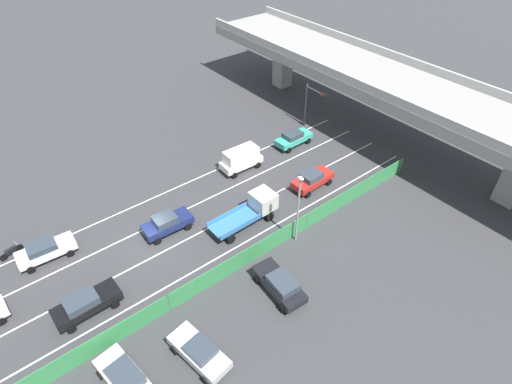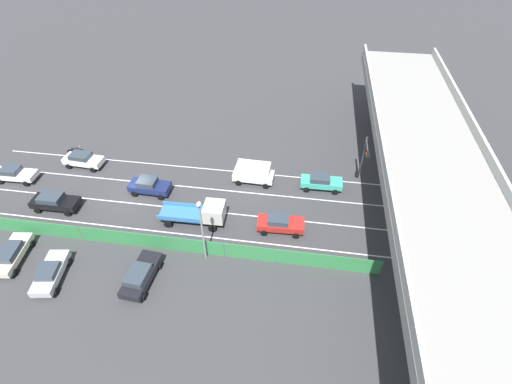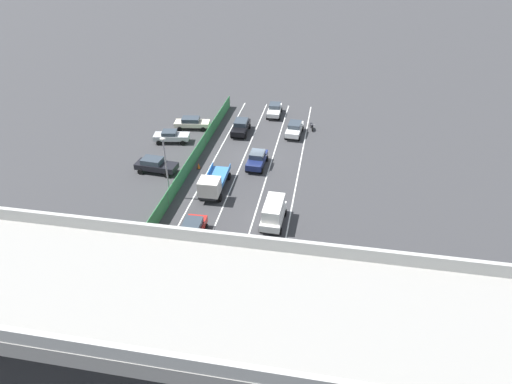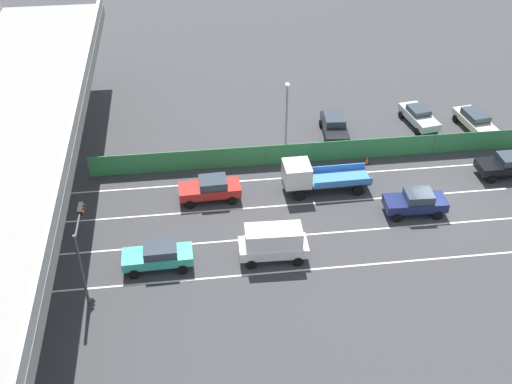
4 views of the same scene
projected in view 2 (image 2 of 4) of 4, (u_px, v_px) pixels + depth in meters
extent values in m
plane|color=#38383A|center=(138.00, 192.00, 40.22)|extent=(300.00, 300.00, 0.00)
cube|color=silver|center=(189.00, 167.00, 43.50)|extent=(0.14, 44.50, 0.01)
cube|color=silver|center=(181.00, 186.00, 41.00)|extent=(0.14, 44.50, 0.01)
cube|color=silver|center=(171.00, 207.00, 38.50)|extent=(0.14, 44.50, 0.01)
cube|color=silver|center=(160.00, 232.00, 36.00)|extent=(0.14, 44.50, 0.01)
cube|color=gray|center=(434.00, 169.00, 32.81)|extent=(50.20, 9.38, 1.12)
cube|color=#B2B2AD|center=(384.00, 155.00, 32.64)|extent=(50.20, 0.30, 0.90)
cube|color=#B2B2AD|center=(494.00, 164.00, 31.65)|extent=(50.20, 0.30, 0.90)
cube|color=gray|center=(399.00, 113.00, 47.03)|extent=(1.97, 1.97, 5.89)
cube|color=gray|center=(470.00, 373.00, 23.24)|extent=(1.97, 1.97, 5.89)
cube|color=#338447|center=(151.00, 241.00, 33.96)|extent=(0.06, 40.50, 1.73)
cylinder|color=#4C514C|center=(81.00, 233.00, 34.70)|extent=(0.10, 0.10, 1.73)
cylinder|color=#4C514C|center=(224.00, 250.00, 33.22)|extent=(0.10, 0.10, 1.73)
cylinder|color=#4C514C|center=(381.00, 268.00, 31.74)|extent=(0.10, 0.10, 1.73)
cube|color=navy|center=(150.00, 187.00, 39.67)|extent=(1.94, 4.36, 0.68)
cube|color=#333D47|center=(147.00, 182.00, 39.27)|extent=(1.64, 1.94, 0.59)
cylinder|color=black|center=(167.00, 186.00, 40.46)|extent=(0.24, 0.65, 0.64)
cylinder|color=black|center=(161.00, 197.00, 39.15)|extent=(0.24, 0.65, 0.64)
cylinder|color=black|center=(141.00, 183.00, 40.86)|extent=(0.24, 0.65, 0.64)
cylinder|color=black|center=(134.00, 194.00, 39.55)|extent=(0.24, 0.65, 0.64)
cube|color=red|center=(281.00, 224.00, 35.64)|extent=(1.93, 4.47, 0.67)
cube|color=#333D47|center=(278.00, 219.00, 35.25)|extent=(1.63, 2.01, 0.57)
cylinder|color=black|center=(297.00, 222.00, 36.51)|extent=(0.24, 0.65, 0.64)
cylinder|color=black|center=(296.00, 236.00, 35.18)|extent=(0.24, 0.65, 0.64)
cylinder|color=black|center=(266.00, 219.00, 36.76)|extent=(0.24, 0.65, 0.64)
cylinder|color=black|center=(264.00, 233.00, 35.44)|extent=(0.24, 0.65, 0.64)
cube|color=silver|center=(253.00, 176.00, 41.04)|extent=(1.97, 4.44, 0.69)
cube|color=silver|center=(253.00, 169.00, 40.42)|extent=(1.72, 3.64, 1.18)
cylinder|color=black|center=(268.00, 176.00, 41.85)|extent=(0.24, 0.65, 0.64)
cylinder|color=black|center=(266.00, 186.00, 40.50)|extent=(0.24, 0.65, 0.64)
cylinder|color=black|center=(242.00, 173.00, 42.25)|extent=(0.24, 0.65, 0.64)
cylinder|color=black|center=(238.00, 183.00, 40.90)|extent=(0.24, 0.65, 0.64)
cube|color=black|center=(55.00, 202.00, 37.88)|extent=(1.91, 4.72, 0.65)
cube|color=#333D47|center=(51.00, 198.00, 37.51)|extent=(1.65, 2.27, 0.56)
cylinder|color=black|center=(76.00, 201.00, 38.73)|extent=(0.23, 0.64, 0.64)
cylinder|color=black|center=(67.00, 214.00, 37.37)|extent=(0.23, 0.64, 0.64)
cylinder|color=black|center=(47.00, 198.00, 39.04)|extent=(0.23, 0.64, 0.64)
cylinder|color=black|center=(37.00, 211.00, 37.68)|extent=(0.23, 0.64, 0.64)
cube|color=white|center=(84.00, 160.00, 43.18)|extent=(2.03, 4.56, 0.63)
cube|color=#333D47|center=(80.00, 156.00, 42.83)|extent=(1.68, 2.28, 0.53)
cylinder|color=black|center=(101.00, 161.00, 43.91)|extent=(0.26, 0.65, 0.64)
cylinder|color=black|center=(93.00, 170.00, 42.62)|extent=(0.26, 0.65, 0.64)
cylinder|color=black|center=(77.00, 157.00, 44.37)|extent=(0.26, 0.65, 0.64)
cylinder|color=black|center=(69.00, 166.00, 43.09)|extent=(0.26, 0.65, 0.64)
cube|color=teal|center=(321.00, 182.00, 40.24)|extent=(1.79, 4.43, 0.62)
cube|color=#333D47|center=(320.00, 178.00, 39.87)|extent=(1.54, 2.09, 0.55)
cylinder|color=black|center=(335.00, 182.00, 41.04)|extent=(0.23, 0.64, 0.64)
cylinder|color=black|center=(335.00, 192.00, 39.77)|extent=(0.23, 0.64, 0.64)
cylinder|color=black|center=(307.00, 180.00, 41.32)|extent=(0.23, 0.64, 0.64)
cylinder|color=black|center=(307.00, 190.00, 40.06)|extent=(0.23, 0.64, 0.64)
cube|color=silver|center=(16.00, 174.00, 41.28)|extent=(1.86, 4.51, 0.58)
cube|color=#333D47|center=(10.00, 170.00, 40.94)|extent=(1.58, 1.98, 0.55)
cylinder|color=black|center=(35.00, 174.00, 42.09)|extent=(0.24, 0.65, 0.64)
cylinder|color=black|center=(26.00, 184.00, 40.79)|extent=(0.24, 0.65, 0.64)
cylinder|color=black|center=(9.00, 172.00, 42.36)|extent=(0.24, 0.65, 0.64)
cylinder|color=black|center=(0.00, 182.00, 41.07)|extent=(0.24, 0.65, 0.64)
cube|color=black|center=(192.00, 216.00, 36.54)|extent=(1.78, 6.41, 0.25)
cube|color=beige|center=(214.00, 211.00, 35.73)|extent=(2.10, 1.96, 1.57)
cube|color=#3875BC|center=(182.00, 214.00, 36.52)|extent=(2.15, 4.36, 0.10)
cube|color=#3875BC|center=(184.00, 205.00, 37.10)|extent=(0.17, 4.32, 0.49)
cube|color=#3875BC|center=(179.00, 219.00, 35.63)|extent=(0.17, 4.32, 0.49)
cylinder|color=black|center=(217.00, 213.00, 37.32)|extent=(0.28, 0.81, 0.80)
cylinder|color=black|center=(212.00, 228.00, 35.79)|extent=(0.28, 0.81, 0.80)
cylinder|color=black|center=(174.00, 209.00, 37.73)|extent=(0.28, 0.81, 0.80)
cylinder|color=black|center=(168.00, 224.00, 36.20)|extent=(0.28, 0.81, 0.80)
cylinder|color=black|center=(82.00, 151.00, 45.38)|extent=(0.25, 0.61, 0.60)
cylinder|color=black|center=(70.00, 152.00, 45.26)|extent=(0.25, 0.61, 0.60)
cube|color=black|center=(75.00, 150.00, 45.13)|extent=(0.51, 0.96, 0.36)
cylinder|color=#B2B2B2|center=(79.00, 147.00, 44.96)|extent=(0.59, 0.19, 0.03)
cube|color=beige|center=(12.00, 254.00, 32.96)|extent=(4.84, 2.41, 0.56)
cube|color=#333D47|center=(8.00, 252.00, 32.47)|extent=(2.47, 1.88, 0.55)
cylinder|color=black|center=(13.00, 244.00, 34.44)|extent=(0.66, 0.30, 0.64)
cylinder|color=black|center=(32.00, 244.00, 34.43)|extent=(0.66, 0.30, 0.64)
cylinder|color=black|center=(15.00, 272.00, 32.07)|extent=(0.66, 0.30, 0.64)
cube|color=#B2B5B7|center=(51.00, 273.00, 31.47)|extent=(4.65, 2.43, 0.62)
cube|color=#333D47|center=(47.00, 271.00, 30.94)|extent=(2.00, 1.81, 0.45)
cylinder|color=black|center=(49.00, 262.00, 32.91)|extent=(0.67, 0.32, 0.64)
cylinder|color=black|center=(70.00, 262.00, 32.92)|extent=(0.67, 0.32, 0.64)
cylinder|color=black|center=(35.00, 292.00, 30.65)|extent=(0.67, 0.32, 0.64)
cylinder|color=black|center=(56.00, 291.00, 30.66)|extent=(0.67, 0.32, 0.64)
cube|color=black|center=(141.00, 275.00, 31.30)|extent=(4.78, 2.18, 0.63)
cube|color=#333D47|center=(138.00, 275.00, 30.58)|extent=(2.33, 1.78, 0.57)
cylinder|color=black|center=(141.00, 262.00, 32.92)|extent=(0.65, 0.27, 0.64)
cylinder|color=black|center=(160.00, 265.00, 32.62)|extent=(0.65, 0.27, 0.64)
cylinder|color=black|center=(124.00, 292.00, 30.61)|extent=(0.65, 0.27, 0.64)
cylinder|color=black|center=(145.00, 296.00, 30.31)|extent=(0.65, 0.27, 0.64)
cylinder|color=#47474C|center=(362.00, 158.00, 40.51)|extent=(0.18, 0.18, 5.20)
cylinder|color=#47474C|center=(367.00, 148.00, 37.86)|extent=(3.06, 0.17, 0.12)
cube|color=black|center=(368.00, 155.00, 36.95)|extent=(0.96, 0.29, 0.32)
sphere|color=red|center=(366.00, 153.00, 37.20)|extent=(0.20, 0.20, 0.20)
sphere|color=#3B2806|center=(367.00, 155.00, 36.97)|extent=(0.20, 0.20, 0.20)
sphere|color=black|center=(367.00, 157.00, 36.75)|extent=(0.20, 0.20, 0.20)
cylinder|color=gray|center=(203.00, 233.00, 31.52)|extent=(0.16, 0.16, 6.41)
ellipsoid|color=silver|center=(199.00, 204.00, 29.28)|extent=(0.60, 0.36, 0.28)
cone|color=orange|center=(143.00, 237.00, 35.02)|extent=(0.36, 0.36, 0.67)
cube|color=black|center=(144.00, 240.00, 35.23)|extent=(0.47, 0.47, 0.03)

